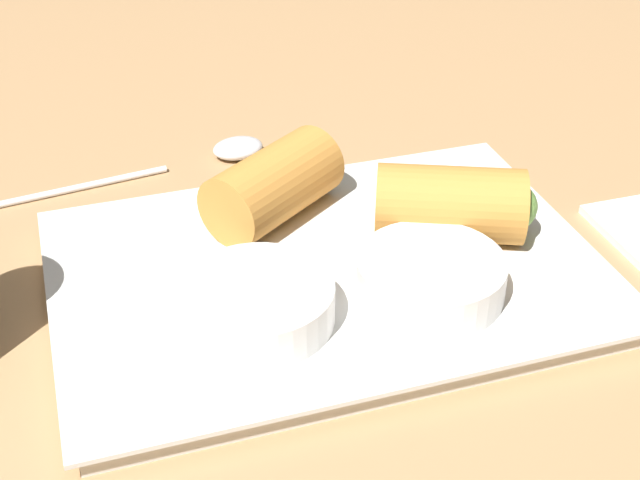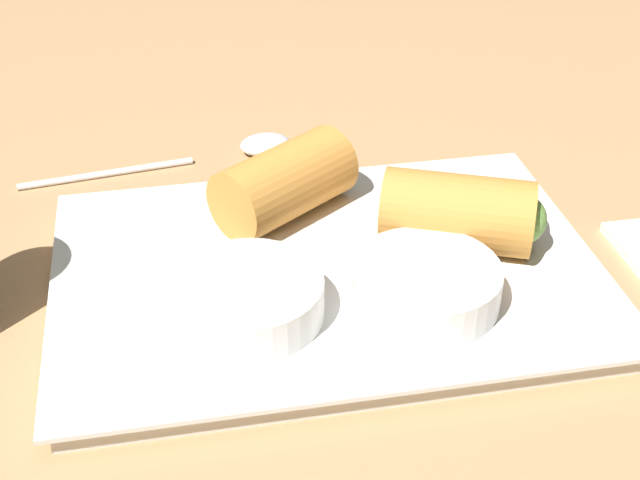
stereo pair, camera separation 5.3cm
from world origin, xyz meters
The scene contains 7 objects.
table_surface centered at (0.00, 0.00, 1.00)cm, with size 180.00×140.00×2.00cm.
serving_plate centered at (0.43, -2.88, 2.76)cm, with size 33.11×23.14×1.50cm.
roll_front_left centered at (1.19, -9.50, 5.89)cm, with size 10.28×9.19×4.78cm.
roll_front_right centered at (-8.79, -3.43, 5.89)cm, with size 10.34×7.98×4.78cm.
dipping_bowl_near centered at (5.32, 1.05, 4.79)cm, with size 8.62×8.62×2.38cm.
dipping_bowl_far centered at (-4.81, 1.71, 4.79)cm, with size 8.62×8.62×2.38cm.
spoon centered at (3.36, -20.60, 2.61)cm, with size 20.71×4.46×1.36cm.
Camera 2 is at (8.74, 40.55, 35.00)cm, focal length 50.00 mm.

